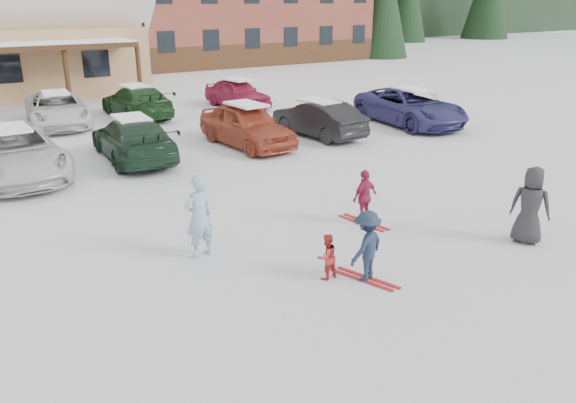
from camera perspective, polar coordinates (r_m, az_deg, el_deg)
ground at (r=11.49m, az=1.41°, el=-6.41°), size 160.00×160.00×0.00m
lamp_post at (r=35.36m, az=-14.51°, el=17.28°), size 0.50×0.25×6.86m
adult_skier at (r=11.63m, az=-9.02°, el=-1.50°), size 0.72×0.54×1.79m
toddler_red at (r=10.78m, az=3.95°, el=-5.62°), size 0.47×0.38×0.91m
child_navy at (r=10.70m, az=7.99°, el=-4.52°), size 1.03×0.78×1.40m
skis_child_navy at (r=11.00m, az=7.82°, el=-7.78°), size 0.64×1.39×0.03m
child_magenta at (r=13.41m, az=7.79°, el=0.46°), size 0.83×0.46×1.33m
skis_child_magenta at (r=13.64m, az=7.66°, el=-2.12°), size 0.45×1.41×0.03m
bystander_dark at (r=13.27m, az=23.41°, el=-0.37°), size 0.87×1.00×1.73m
parked_car_2 at (r=18.71m, az=-26.07°, el=4.47°), size 2.69×5.52×1.51m
parked_car_3 at (r=19.43m, az=-15.45°, el=6.16°), size 2.26×5.01×1.42m
parked_car_4 at (r=20.60m, az=-4.22°, el=7.75°), size 2.15×4.65×1.54m
parked_car_5 at (r=22.08m, az=3.09°, el=8.40°), size 1.89×4.35×1.39m
parked_car_6 at (r=24.76m, az=12.29°, el=9.39°), size 2.99×5.67×1.52m
parked_car_10 at (r=25.84m, az=-22.37°, el=8.66°), size 2.82×5.27×1.41m
parked_car_11 at (r=26.62m, az=-15.12°, el=9.77°), size 2.26×5.01×1.43m
parked_car_12 at (r=28.36m, az=-5.17°, el=10.90°), size 2.18×4.24×1.38m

